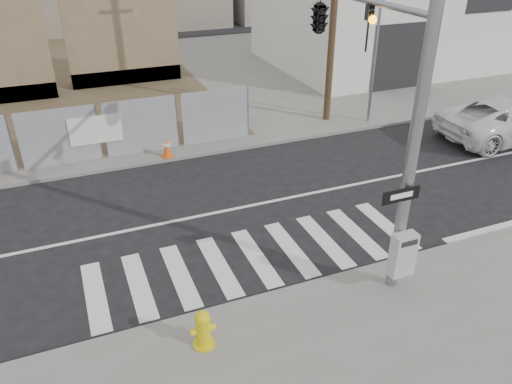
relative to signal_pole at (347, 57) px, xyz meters
name	(u,v)px	position (x,y,z in m)	size (l,w,h in m)	color
ground	(224,211)	(-2.49, 2.05, -4.78)	(100.00, 100.00, 0.00)	black
sidewalk_far	(138,84)	(-2.49, 16.05, -4.72)	(50.00, 20.00, 0.12)	slate
signal_pole	(347,57)	(0.00, 0.00, 0.00)	(0.96, 5.87, 7.00)	gray
far_signal_pole	(377,40)	(5.51, 6.65, -1.30)	(0.16, 0.20, 5.60)	gray
concrete_wall_right	(120,18)	(-2.99, 16.13, -1.40)	(5.50, 1.30, 8.00)	brown
auto_shop	(380,20)	(11.50, 15.01, -2.25)	(12.00, 10.20, 5.95)	silver
fire_hydrant	(203,329)	(-4.63, -2.96, -4.24)	(0.53, 0.49, 0.85)	#D9C40C
suv	(510,119)	(9.71, 3.24, -3.98)	(2.67, 5.78, 1.61)	white
traffic_cone_d	(167,148)	(-3.21, 6.27, -4.32)	(0.47, 0.47, 0.70)	#FE520D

